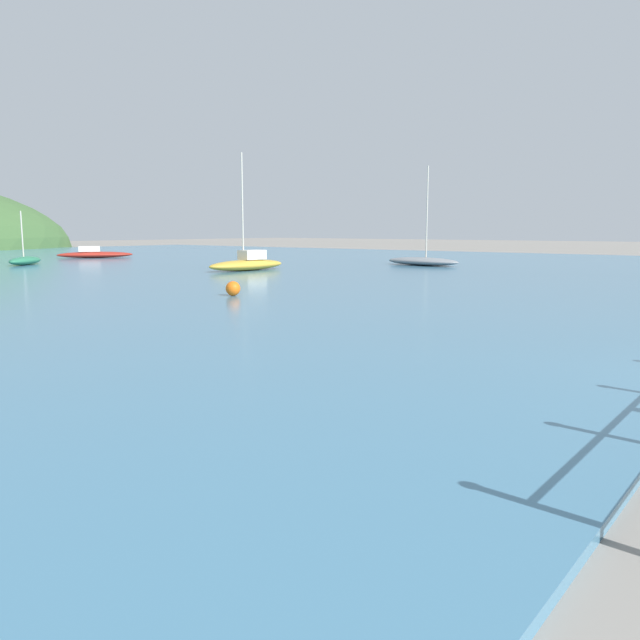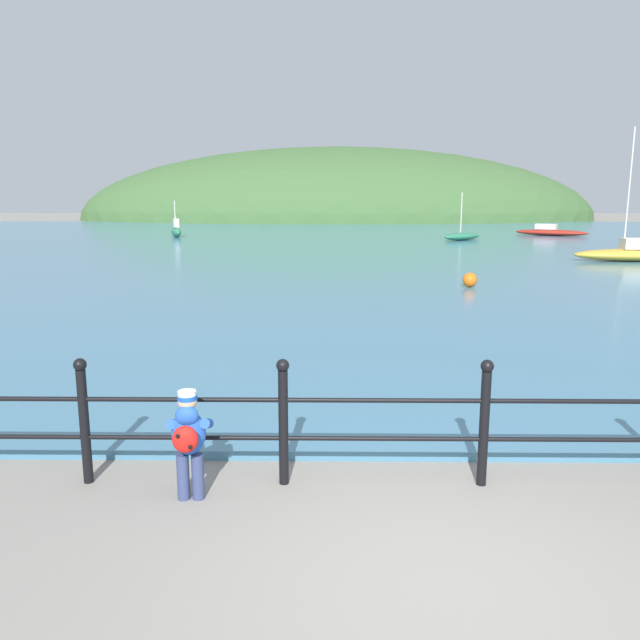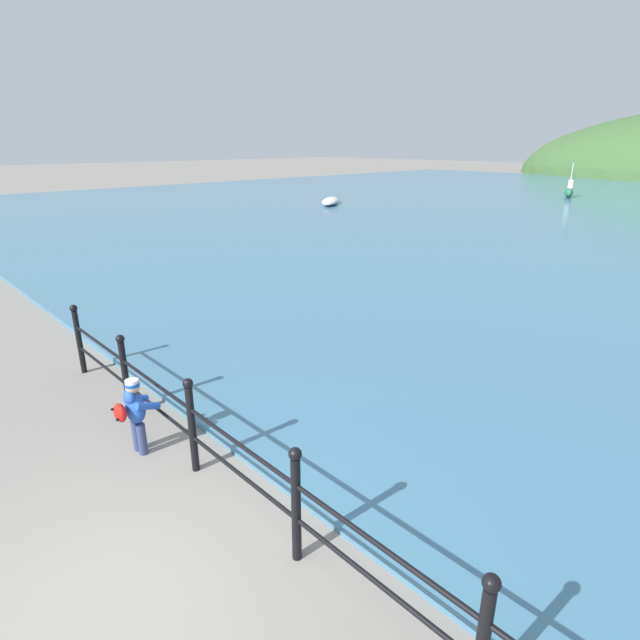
{
  "view_description": "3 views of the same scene",
  "coord_description": "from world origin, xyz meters",
  "px_view_note": "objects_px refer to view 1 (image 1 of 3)",
  "views": [
    {
      "loc": [
        -8.92,
        1.09,
        1.96
      ],
      "look_at": [
        -3.29,
        5.56,
        0.91
      ],
      "focal_mm": 35.0,
      "sensor_mm": 36.0,
      "label": 1
    },
    {
      "loc": [
        -0.82,
        -3.95,
        2.65
      ],
      "look_at": [
        -0.94,
        4.89,
        0.9
      ],
      "focal_mm": 35.0,
      "sensor_mm": 36.0,
      "label": 2
    },
    {
      "loc": [
        3.44,
        -0.87,
        3.69
      ],
      "look_at": [
        -1.93,
        4.19,
        1.07
      ],
      "focal_mm": 28.0,
      "sensor_mm": 36.0,
      "label": 3
    }
  ],
  "objects_px": {
    "boat_blue_hull": "(248,263)",
    "mooring_buoy": "(233,289)",
    "boat_twin_mast": "(95,254)",
    "boat_white_sailboat": "(25,260)",
    "boat_far_left": "(423,261)"
  },
  "relations": [
    {
      "from": "boat_blue_hull",
      "to": "boat_white_sailboat",
      "type": "bearing_deg",
      "value": 108.79
    },
    {
      "from": "boat_white_sailboat",
      "to": "boat_blue_hull",
      "type": "xyz_separation_m",
      "value": [
        4.18,
        -12.27,
        0.08
      ]
    },
    {
      "from": "boat_far_left",
      "to": "mooring_buoy",
      "type": "height_order",
      "value": "boat_far_left"
    },
    {
      "from": "boat_white_sailboat",
      "to": "mooring_buoy",
      "type": "distance_m",
      "value": 20.18
    },
    {
      "from": "boat_blue_hull",
      "to": "mooring_buoy",
      "type": "height_order",
      "value": "boat_blue_hull"
    },
    {
      "from": "boat_white_sailboat",
      "to": "boat_far_left",
      "type": "xyz_separation_m",
      "value": [
        12.6,
        -16.6,
        -0.0
      ]
    },
    {
      "from": "boat_twin_mast",
      "to": "boat_blue_hull",
      "type": "height_order",
      "value": "boat_blue_hull"
    },
    {
      "from": "boat_white_sailboat",
      "to": "boat_twin_mast",
      "type": "distance_m",
      "value": 8.21
    },
    {
      "from": "boat_twin_mast",
      "to": "boat_far_left",
      "type": "relative_size",
      "value": 0.92
    },
    {
      "from": "mooring_buoy",
      "to": "boat_white_sailboat",
      "type": "bearing_deg",
      "value": 78.8
    },
    {
      "from": "boat_white_sailboat",
      "to": "boat_far_left",
      "type": "distance_m",
      "value": 20.84
    },
    {
      "from": "boat_white_sailboat",
      "to": "boat_twin_mast",
      "type": "bearing_deg",
      "value": 33.43
    },
    {
      "from": "boat_twin_mast",
      "to": "boat_far_left",
      "type": "height_order",
      "value": "boat_far_left"
    },
    {
      "from": "boat_blue_hull",
      "to": "mooring_buoy",
      "type": "distance_m",
      "value": 11.05
    },
    {
      "from": "boat_twin_mast",
      "to": "boat_far_left",
      "type": "xyz_separation_m",
      "value": [
        5.74,
        -21.12,
        -0.02
      ]
    }
  ]
}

